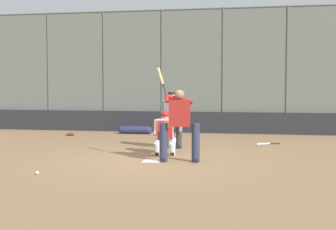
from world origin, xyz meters
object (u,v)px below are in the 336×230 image
(batter_at_plate, at_px, (179,123))
(catcher_behind_plate, at_px, (165,132))
(baseball_loose, at_px, (37,173))
(umpire_home, at_px, (172,118))
(spare_bat_near_backstop, at_px, (265,144))
(equipment_bag_dugout_side, at_px, (135,130))
(fielding_glove_on_dirt, at_px, (70,134))

(batter_at_plate, height_order, catcher_behind_plate, batter_at_plate)
(baseball_loose, bearing_deg, umpire_home, -114.40)
(spare_bat_near_backstop, height_order, baseball_loose, baseball_loose)
(catcher_behind_plate, relative_size, equipment_bag_dugout_side, 0.89)
(fielding_glove_on_dirt, bearing_deg, spare_bat_near_backstop, 168.46)
(catcher_behind_plate, distance_m, umpire_home, 1.22)
(spare_bat_near_backstop, height_order, fielding_glove_on_dirt, fielding_glove_on_dirt)
(fielding_glove_on_dirt, bearing_deg, baseball_loose, 107.39)
(equipment_bag_dugout_side, bearing_deg, baseball_loose, 90.51)
(batter_at_plate, distance_m, baseball_loose, 3.46)
(fielding_glove_on_dirt, bearing_deg, equipment_bag_dugout_side, -154.16)
(baseball_loose, height_order, equipment_bag_dugout_side, equipment_bag_dugout_side)
(batter_at_plate, xyz_separation_m, catcher_behind_plate, (0.55, -1.11, -0.34))
(batter_at_plate, distance_m, equipment_bag_dugout_side, 6.60)
(fielding_glove_on_dirt, bearing_deg, catcher_behind_plate, 137.84)
(umpire_home, bearing_deg, equipment_bag_dugout_side, -65.72)
(spare_bat_near_backstop, distance_m, fielding_glove_on_dirt, 7.01)
(catcher_behind_plate, bearing_deg, batter_at_plate, 108.43)
(umpire_home, height_order, spare_bat_near_backstop, umpire_home)
(catcher_behind_plate, bearing_deg, baseball_loose, 49.73)
(baseball_loose, bearing_deg, batter_at_plate, -140.65)
(baseball_loose, bearing_deg, spare_bat_near_backstop, -129.33)
(equipment_bag_dugout_side, bearing_deg, batter_at_plate, 113.92)
(batter_at_plate, bearing_deg, catcher_behind_plate, -69.76)
(umpire_home, bearing_deg, spare_bat_near_backstop, -159.56)
(baseball_loose, bearing_deg, equipment_bag_dugout_side, -89.49)
(fielding_glove_on_dirt, bearing_deg, umpire_home, 147.74)
(umpire_home, xyz_separation_m, baseball_loose, (2.00, 4.41, -0.84))
(umpire_home, height_order, equipment_bag_dugout_side, umpire_home)
(fielding_glove_on_dirt, xyz_separation_m, baseball_loose, (-2.22, 7.07, -0.02))
(umpire_home, relative_size, baseball_loose, 22.15)
(baseball_loose, distance_m, equipment_bag_dugout_side, 8.11)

